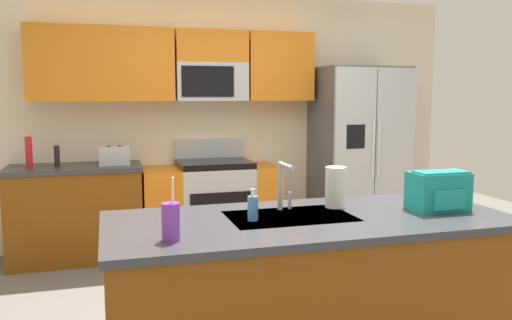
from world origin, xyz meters
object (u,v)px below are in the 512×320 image
Objects in this scene: soap_dispenser at (253,208)px; refrigerator at (358,154)px; pepper_mill at (57,156)px; toaster at (114,156)px; sink_faucet at (283,182)px; drink_cup_purple at (171,221)px; bottle_red at (29,152)px; paper_towel_roll at (336,187)px; range_oven at (211,205)px; backpack at (439,190)px.

refrigerator is at bearing 52.35° from soap_dispenser.
toaster is at bearing -5.57° from pepper_mill.
sink_faucet is 0.82m from drink_cup_purple.
bottle_red is at bearing 179.26° from refrigerator.
refrigerator is 6.61× the size of toaster.
sink_faucet reaches higher than paper_towel_roll.
range_oven is 2.41m from sink_faucet.
paper_towel_roll is at bearing 17.64° from soap_dispenser.
drink_cup_purple is at bearing -70.95° from bottle_red.
bottle_red is at bearing 119.55° from soap_dispenser.
bottle_red is at bearing 109.05° from drink_cup_purple.
range_oven is 2.91m from drink_cup_purple.
drink_cup_purple is 1.11m from paper_towel_roll.
paper_towel_roll is at bearing -53.37° from pepper_mill.
drink_cup_purple is (-0.69, -0.44, -0.08)m from sink_faucet.
refrigerator is 6.30× the size of drink_cup_purple.
paper_towel_roll is at bearing -61.87° from toaster.
refrigerator is 6.50× the size of bottle_red.
pepper_mill is 0.61× the size of backpack.
backpack is at bearing -55.21° from toaster.
pepper_mill is at bearing 131.37° from backpack.
refrigerator reaches higher than range_oven.
refrigerator reaches higher than backpack.
sink_faucet is at bearing 38.24° from soap_dispenser.
paper_towel_roll reaches higher than toaster.
paper_towel_roll reaches higher than range_oven.
soap_dispenser is 0.53× the size of backpack.
bottle_red is 2.89m from drink_cup_purple.
refrigerator is 10.88× the size of soap_dispenser.
range_oven is at bearing 96.97° from paper_towel_roll.
sink_faucet reaches higher than soap_dispenser.
toaster is 2.54m from soap_dispenser.
refrigerator is at bearing 53.81° from sink_faucet.
backpack is (1.75, -2.52, 0.03)m from toaster.
pepper_mill is 0.69× the size of sink_faucet.
range_oven is 4.78× the size of bottle_red.
pepper_mill is 2.77m from soap_dispenser.
pepper_mill is at bearing 115.04° from soap_dispenser.
soap_dispenser is at bearing -162.36° from paper_towel_roll.
toaster is 3.07m from backpack.
pepper_mill is at bearing 104.41° from drink_cup_purple.
toaster is at bearing -1.77° from bottle_red.
toaster is (-0.93, -0.05, 0.55)m from range_oven.
toaster is at bearing 124.79° from backpack.
paper_towel_roll is 0.75× the size of backpack.
drink_cup_purple is (0.71, -2.76, -0.01)m from pepper_mill.
backpack reaches higher than soap_dispenser.
refrigerator reaches higher than drink_cup_purple.
range_oven is at bearing 88.89° from sink_faucet.
bottle_red is at bearing 125.44° from sink_faucet.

